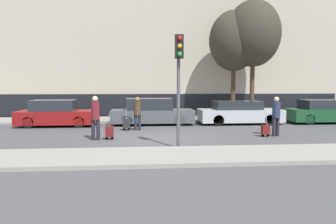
# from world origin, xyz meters

# --- Properties ---
(ground_plane) EXTENTS (80.00, 80.00, 0.00)m
(ground_plane) POSITION_xyz_m (0.00, 0.00, 0.00)
(ground_plane) COLOR #4C4C4F
(sidewalk_near) EXTENTS (28.00, 2.50, 0.12)m
(sidewalk_near) POSITION_xyz_m (0.00, -3.75, 0.06)
(sidewalk_near) COLOR gray
(sidewalk_near) RESTS_ON ground_plane
(sidewalk_far) EXTENTS (28.00, 3.00, 0.12)m
(sidewalk_far) POSITION_xyz_m (0.00, 7.00, 0.06)
(sidewalk_far) COLOR gray
(sidewalk_far) RESTS_ON ground_plane
(building_facade) EXTENTS (28.00, 2.29, 9.92)m
(building_facade) POSITION_xyz_m (0.00, 10.32, 4.94)
(building_facade) COLOR #B7AD99
(building_facade) RESTS_ON ground_plane
(parked_car_0) EXTENTS (4.11, 1.86, 1.42)m
(parked_car_0) POSITION_xyz_m (-5.05, 4.54, 0.66)
(parked_car_0) COLOR maroon
(parked_car_0) RESTS_ON ground_plane
(parked_car_1) EXTENTS (4.59, 1.75, 1.48)m
(parked_car_1) POSITION_xyz_m (0.10, 4.74, 0.69)
(parked_car_1) COLOR #4C5156
(parked_car_1) RESTS_ON ground_plane
(parked_car_2) EXTENTS (4.67, 1.81, 1.32)m
(parked_car_2) POSITION_xyz_m (5.11, 4.62, 0.63)
(parked_car_2) COLOR #B7BABF
(parked_car_2) RESTS_ON ground_plane
(parked_car_3) EXTENTS (4.35, 1.71, 1.37)m
(parked_car_3) POSITION_xyz_m (10.20, 4.57, 0.64)
(parked_car_3) COLOR #194728
(parked_car_3) RESTS_ON ground_plane
(pedestrian_left) EXTENTS (0.35, 0.34, 1.79)m
(pedestrian_left) POSITION_xyz_m (-2.37, -0.21, 1.02)
(pedestrian_left) COLOR #23232D
(pedestrian_left) RESTS_ON ground_plane
(trolley_left) EXTENTS (0.34, 0.29, 1.09)m
(trolley_left) POSITION_xyz_m (-1.82, -0.18, 0.33)
(trolley_left) COLOR maroon
(trolley_left) RESTS_ON ground_plane
(pedestrian_center) EXTENTS (0.35, 0.34, 1.63)m
(pedestrian_center) POSITION_xyz_m (-0.68, 2.52, 0.92)
(pedestrian_center) COLOR #23232D
(pedestrian_center) RESTS_ON ground_plane
(trolley_center) EXTENTS (0.34, 0.29, 1.11)m
(trolley_center) POSITION_xyz_m (-1.23, 2.48, 0.34)
(trolley_center) COLOR #262628
(trolley_center) RESTS_ON ground_plane
(pedestrian_right) EXTENTS (0.34, 0.34, 1.72)m
(pedestrian_right) POSITION_xyz_m (5.34, 0.11, 0.98)
(pedestrian_right) COLOR #23232D
(pedestrian_right) RESTS_ON ground_plane
(trolley_right) EXTENTS (0.34, 0.29, 1.05)m
(trolley_right) POSITION_xyz_m (4.81, -0.05, 0.31)
(trolley_right) COLOR maroon
(trolley_right) RESTS_ON ground_plane
(traffic_light) EXTENTS (0.28, 0.47, 3.93)m
(traffic_light) POSITION_xyz_m (0.76, -2.36, 2.79)
(traffic_light) COLOR #515154
(traffic_light) RESTS_ON ground_plane
(bare_tree_near_crossing) EXTENTS (3.37, 3.37, 7.35)m
(bare_tree_near_crossing) POSITION_xyz_m (6.49, 6.45, 5.39)
(bare_tree_near_crossing) COLOR #4C3826
(bare_tree_near_crossing) RESTS_ON sidewalk_far
(bare_tree_down_street) EXTENTS (3.12, 3.12, 6.79)m
(bare_tree_down_street) POSITION_xyz_m (5.40, 6.87, 4.99)
(bare_tree_down_street) COLOR #4C3826
(bare_tree_down_street) RESTS_ON sidewalk_far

